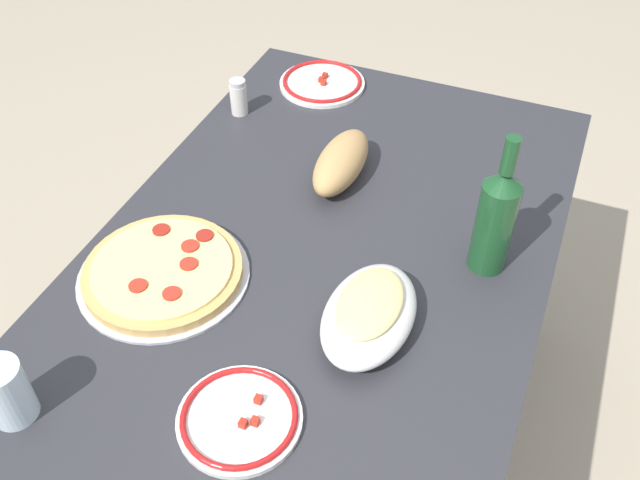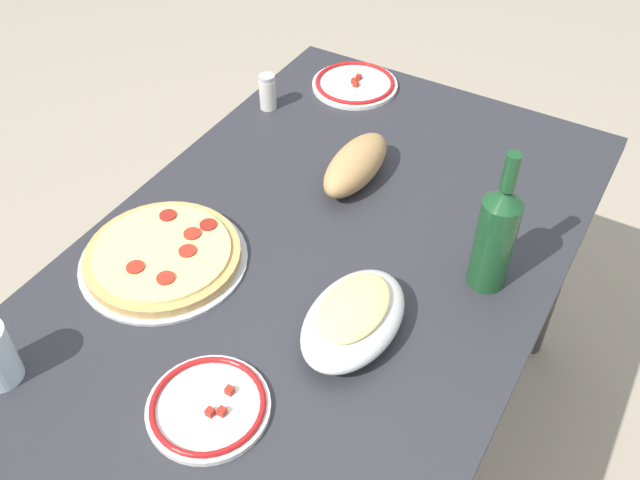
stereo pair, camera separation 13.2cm
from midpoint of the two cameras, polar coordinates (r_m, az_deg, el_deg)
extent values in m
plane|color=tan|center=(1.93, -2.04, -16.64)|extent=(8.00, 8.00, 0.00)
cube|color=#2D2D33|center=(1.36, -2.79, -1.50)|extent=(1.34, 0.84, 0.03)
cylinder|color=#33302D|center=(1.98, 14.64, -0.13)|extent=(0.07, 0.07, 0.70)
cylinder|color=#33302D|center=(2.13, -4.57, 5.01)|extent=(0.07, 0.07, 0.70)
cylinder|color=#B7B7BC|center=(1.34, -15.24, -2.96)|extent=(0.31, 0.31, 0.01)
cylinder|color=tan|center=(1.33, -15.33, -2.61)|extent=(0.29, 0.29, 0.02)
cylinder|color=#EFD684|center=(1.33, -15.43, -2.25)|extent=(0.26, 0.26, 0.01)
cylinder|color=#B22D1E|center=(1.31, -13.39, -2.02)|extent=(0.03, 0.03, 0.00)
cylinder|color=#B22D1E|center=(1.34, -13.22, -0.61)|extent=(0.03, 0.03, 0.00)
cylinder|color=maroon|center=(1.39, -15.36, 0.67)|extent=(0.03, 0.03, 0.00)
cylinder|color=maroon|center=(1.36, -12.04, 0.23)|extent=(0.03, 0.03, 0.00)
cylinder|color=#B22D1E|center=(1.30, -17.31, -3.68)|extent=(0.03, 0.03, 0.00)
cylinder|color=#B22D1E|center=(1.27, -14.80, -4.34)|extent=(0.03, 0.03, 0.00)
ellipsoid|color=white|center=(1.19, 0.80, -6.21)|extent=(0.24, 0.15, 0.07)
ellipsoid|color=#AD2819|center=(1.18, 0.81, -5.83)|extent=(0.20, 0.12, 0.03)
ellipsoid|color=#EFD684|center=(1.17, 0.82, -5.26)|extent=(0.17, 0.10, 0.02)
cylinder|color=#194723|center=(1.28, 10.96, 0.89)|extent=(0.07, 0.07, 0.19)
cone|color=#194723|center=(1.21, 11.64, 4.64)|extent=(0.07, 0.07, 0.03)
cylinder|color=#194723|center=(1.18, 11.98, 6.52)|extent=(0.03, 0.03, 0.07)
cylinder|color=silver|center=(1.20, -26.93, -11.03)|extent=(0.07, 0.07, 0.11)
cylinder|color=white|center=(1.81, -1.97, 12.38)|extent=(0.21, 0.21, 0.01)
torus|color=red|center=(1.81, -1.98, 12.59)|extent=(0.20, 0.20, 0.01)
cube|color=#AD2819|center=(1.80, -2.05, 12.70)|extent=(0.01, 0.01, 0.01)
cube|color=#AD2819|center=(1.79, -1.88, 12.47)|extent=(0.01, 0.01, 0.01)
cube|color=#AD2819|center=(1.82, -1.73, 13.02)|extent=(0.01, 0.01, 0.01)
cylinder|color=white|center=(1.13, -9.96, -14.22)|extent=(0.19, 0.19, 0.01)
torus|color=red|center=(1.12, -10.01, -14.00)|extent=(0.18, 0.18, 0.01)
cube|color=#AD2819|center=(1.13, -8.42, -12.77)|extent=(0.01, 0.01, 0.01)
cube|color=#AD2819|center=(1.11, -9.74, -14.54)|extent=(0.01, 0.01, 0.01)
cube|color=#AD2819|center=(1.11, -8.78, -14.42)|extent=(0.01, 0.01, 0.01)
ellipsoid|color=tan|center=(1.48, -0.85, 6.18)|extent=(0.22, 0.09, 0.08)
cylinder|color=silver|center=(1.71, -8.81, 11.07)|extent=(0.04, 0.04, 0.07)
cylinder|color=#B7B7BC|center=(1.69, -8.97, 12.31)|extent=(0.04, 0.04, 0.01)
camera|label=1|loc=(0.07, -92.87, -2.75)|focal=39.77mm
camera|label=2|loc=(0.07, 87.13, 2.75)|focal=39.77mm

